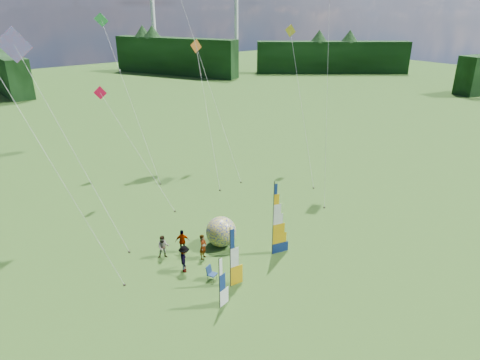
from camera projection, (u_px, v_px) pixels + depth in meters
ground at (289, 271)px, 28.32m from camera, size 220.00×220.00×0.00m
treeline_ring at (292, 217)px, 26.78m from camera, size 210.00×210.00×8.00m
turbine_left at (236, 8)px, 131.47m from camera, size 8.00×1.20×30.00m
turbine_right at (152, 8)px, 122.15m from camera, size 8.00×1.20×30.00m
feather_banner_main at (273, 220)px, 29.18m from camera, size 1.43×0.46×5.39m
side_banner_left at (230, 259)px, 26.03m from camera, size 1.11×0.23×4.03m
side_banner_far at (219, 285)px, 24.26m from camera, size 0.97×0.32×3.29m
bol_inflatable at (221, 232)px, 30.96m from camera, size 2.58×2.58×2.22m
spectator_a at (203, 247)px, 29.41m from camera, size 0.80×0.72×1.84m
spectator_b at (163, 247)px, 29.52m from camera, size 0.91×0.73×1.69m
spectator_c at (184, 259)px, 27.96m from camera, size 1.02×1.28×1.89m
spectator_d at (182, 241)px, 30.23m from camera, size 1.07×0.86×1.71m
camp_chair at (212, 273)px, 27.22m from camera, size 0.75×0.75×0.99m
kite_whale at (202, 56)px, 42.48m from camera, size 4.58×16.29×23.11m
kite_rainbow_delta at (71, 137)px, 29.19m from camera, size 10.34×13.37×15.89m
kite_parafoil at (328, 91)px, 36.72m from camera, size 10.93×11.25×18.90m
small_kite_red at (137, 147)px, 36.02m from camera, size 6.14×9.49×10.42m
small_kite_orange at (207, 109)px, 41.89m from camera, size 7.31×11.65×13.55m
small_kite_yellow at (302, 102)px, 41.92m from camera, size 7.43×10.76×14.92m
small_kite_pink at (47, 149)px, 24.67m from camera, size 7.28×9.32×17.23m
small_kite_green at (130, 96)px, 41.80m from camera, size 4.99×11.54×16.03m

